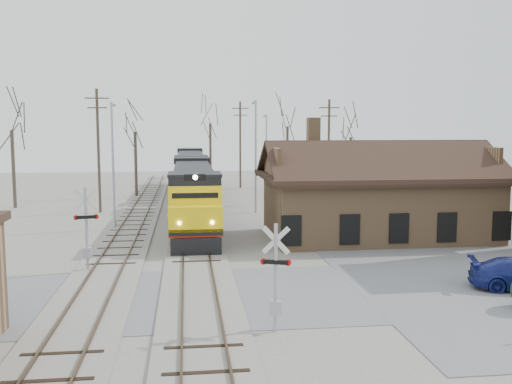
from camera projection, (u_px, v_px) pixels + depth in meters
ground at (200, 296)px, 24.63m from camera, size 140.00×140.00×0.00m
road at (200, 296)px, 24.63m from camera, size 60.00×9.00×0.03m
track_main at (194, 232)px, 39.41m from camera, size 3.40×90.00×0.24m
track_siding at (128, 233)px, 38.86m from camera, size 3.40×90.00×0.24m
depot at (377, 201)px, 37.64m from camera, size 15.20×9.31×7.90m
locomotive_lead at (193, 194)px, 41.31m from camera, size 3.09×20.68×4.59m
locomotive_trailing at (191, 172)px, 61.97m from camera, size 3.09×20.68×4.35m
crossbuck_near at (276, 281)px, 20.20m from camera, size 1.08×0.45×3.92m
crossbuck_far at (87, 233)px, 28.61m from camera, size 1.22×0.34×4.30m
streetlight_a at (113, 158)px, 40.49m from camera, size 0.25×2.04×9.02m
streetlight_b at (256, 150)px, 48.24m from camera, size 0.25×2.04×9.51m
streetlight_c at (266, 149)px, 62.15m from camera, size 0.25×2.04×8.61m
utility_pole_a at (98, 148)px, 48.13m from camera, size 2.00×0.24×10.47m
utility_pole_b at (240, 143)px, 67.76m from camera, size 2.00×0.24×10.25m
utility_pole_c at (329, 148)px, 55.68m from camera, size 2.00×0.24×9.92m
tree_a at (11, 117)px, 50.66m from camera, size 4.66×4.66×11.42m
tree_b at (135, 121)px, 58.92m from camera, size 4.52×4.52×11.07m
tree_c at (210, 114)px, 74.01m from camera, size 5.15×5.15×12.61m
tree_d at (288, 116)px, 68.11m from camera, size 4.89×4.89×11.98m
tree_e at (351, 128)px, 64.10m from camera, size 4.07×4.07×9.98m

